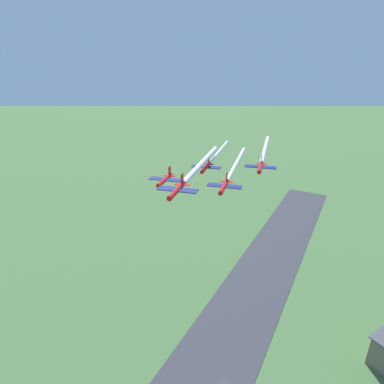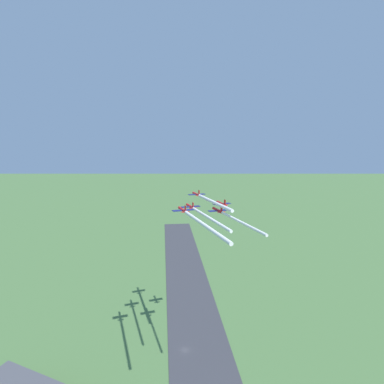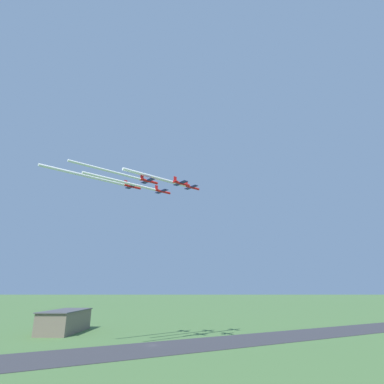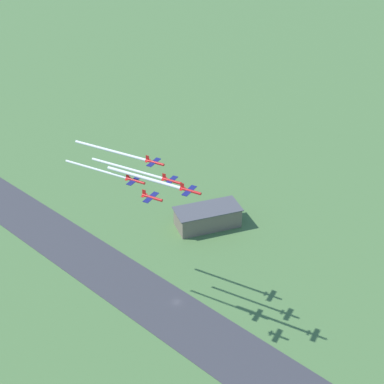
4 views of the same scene
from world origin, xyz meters
TOP-DOWN VIEW (x-y plane):
  - jet_0 at (-1.12, 17.34)m, footprint 8.12×8.22m
  - jet_1 at (1.99, 2.29)m, footprint 8.12×8.22m
  - jet_2 at (13.55, 12.74)m, footprint 8.12×8.22m
  - jet_3 at (5.09, -12.77)m, footprint 8.12×8.22m
  - jet_4 at (16.66, -2.31)m, footprint 8.12×8.22m
  - smoke_trail_0 at (13.69, 0.97)m, footprint 24.90×27.33m
  - smoke_trail_1 at (17.31, -14.65)m, footprint 25.75×28.30m
  - smoke_trail_3 at (21.21, -30.58)m, footprint 27.40×30.12m
  - smoke_trail_4 at (30.47, -17.59)m, footprint 22.61×24.85m

SIDE VIEW (x-z plane):
  - smoke_trail_1 at x=17.31m, z-range 71.10..72.27m
  - jet_1 at x=1.99m, z-range 70.16..73.30m
  - jet_2 at x=13.55m, z-range 70.46..73.59m
  - smoke_trail_4 at x=30.47m, z-range 71.64..72.64m
  - jet_4 at x=16.66m, z-range 70.62..73.75m
  - smoke_trail_3 at x=21.21m, z-range 72.82..74.08m
  - jet_3 at x=5.09m, z-range 71.92..75.06m
  - smoke_trail_0 at x=13.69m, z-range 74.09..75.48m
  - jet_0 at x=-1.12m, z-range 73.26..76.39m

